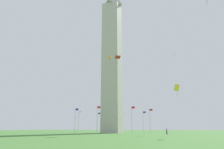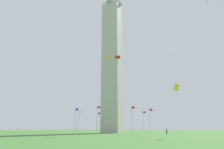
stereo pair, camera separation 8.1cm
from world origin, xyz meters
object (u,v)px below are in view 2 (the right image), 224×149
object	(u,v)px
flagpole_nw	(132,118)
flagpole_se	(98,121)
flagpole_s	(79,121)
kite_orange_box	(110,57)
flagpole_w	(97,118)
kite_white_diamond	(174,53)
person_purple_shirt	(167,131)
obelisk_monument	(112,56)
flagpole_ne	(143,121)
kite_red_diamond	(118,57)
kite_yellow_box	(176,88)
flagpole_sw	(75,119)
flagpole_n	(150,120)
flagpole_e	(123,121)

from	to	relation	value
flagpole_nw	flagpole_se	bearing A→B (deg)	135.00
flagpole_s	kite_orange_box	bearing A→B (deg)	-33.07
flagpole_w	kite_white_diamond	size ratio (longest dim) A/B	3.34
flagpole_se	flagpole_s	world-z (taller)	same
person_purple_shirt	obelisk_monument	bearing A→B (deg)	17.09
flagpole_ne	kite_red_diamond	world-z (taller)	kite_red_diamond
person_purple_shirt	kite_white_diamond	bearing A→B (deg)	-89.71
obelisk_monument	kite_white_diamond	size ratio (longest dim) A/B	23.93
kite_yellow_box	flagpole_se	bearing A→B (deg)	129.76
flagpole_sw	kite_white_diamond	world-z (taller)	kite_white_diamond
flagpole_nw	kite_white_diamond	size ratio (longest dim) A/B	3.34
flagpole_n	flagpole_w	xyz separation A→B (m)	(-13.93, -13.93, 0.00)
flagpole_ne	flagpole_se	xyz separation A→B (m)	(-19.70, 0.00, 0.00)
flagpole_nw	flagpole_s	bearing A→B (deg)	157.50
obelisk_monument	kite_orange_box	distance (m)	12.52
flagpole_n	kite_red_diamond	size ratio (longest dim) A/B	3.54
flagpole_n	person_purple_shirt	xyz separation A→B (m)	(6.07, -10.18, -3.75)
flagpole_se	obelisk_monument	bearing A→B (deg)	-45.17
obelisk_monument	kite_white_diamond	world-z (taller)	obelisk_monument
obelisk_monument	flagpole_ne	bearing A→B (deg)	44.83
flagpole_s	kite_red_diamond	world-z (taller)	kite_red_diamond
flagpole_ne	flagpole_e	xyz separation A→B (m)	(-9.85, 4.08, 0.00)
flagpole_w	kite_yellow_box	size ratio (longest dim) A/B	3.40
flagpole_s	flagpole_w	bearing A→B (deg)	-45.00
flagpole_ne	kite_orange_box	bearing A→B (deg)	-107.97
flagpole_w	kite_orange_box	distance (m)	20.91
flagpole_n	person_purple_shirt	world-z (taller)	flagpole_n
kite_yellow_box	flagpole_nw	bearing A→B (deg)	123.97
flagpole_nw	kite_red_diamond	world-z (taller)	kite_red_diamond
flagpole_se	kite_white_diamond	bearing A→B (deg)	-25.73
flagpole_nw	kite_orange_box	bearing A→B (deg)	-169.83
flagpole_w	flagpole_nw	world-z (taller)	same
flagpole_w	kite_orange_box	bearing A→B (deg)	43.03
flagpole_se	kite_yellow_box	bearing A→B (deg)	-50.24
flagpole_se	flagpole_nw	xyz separation A→B (m)	(19.70, -19.70, 0.00)
flagpole_s	kite_orange_box	xyz separation A→B (m)	(17.00, -11.07, 20.48)
flagpole_n	flagpole_s	world-z (taller)	same
flagpole_w	kite_yellow_box	bearing A→B (deg)	-35.09
flagpole_s	flagpole_nw	world-z (taller)	same
kite_orange_box	kite_yellow_box	world-z (taller)	kite_orange_box
flagpole_nw	kite_red_diamond	xyz separation A→B (m)	(-1.65, -8.83, 17.12)
flagpole_w	kite_yellow_box	world-z (taller)	kite_yellow_box
flagpole_n	flagpole_nw	world-z (taller)	same
flagpole_n	kite_red_diamond	bearing A→B (deg)	-107.06
flagpole_se	flagpole_w	distance (m)	25.74
flagpole_w	person_purple_shirt	xyz separation A→B (m)	(20.00, 3.75, -3.75)
flagpole_se	kite_orange_box	world-z (taller)	kite_orange_box
flagpole_se	flagpole_e	bearing A→B (deg)	22.50
person_purple_shirt	kite_red_diamond	distance (m)	25.44
kite_white_diamond	kite_orange_box	size ratio (longest dim) A/B	1.11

